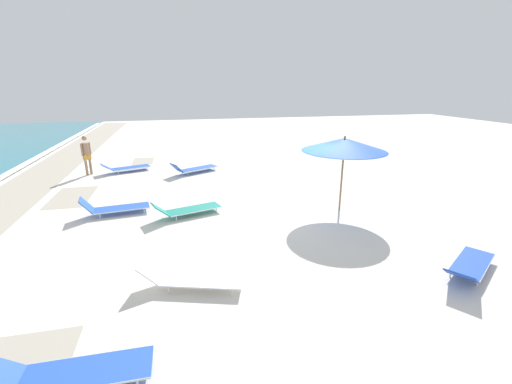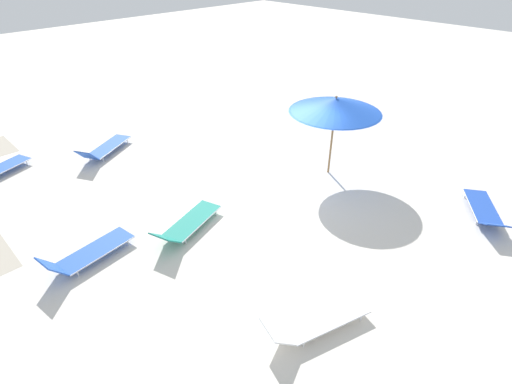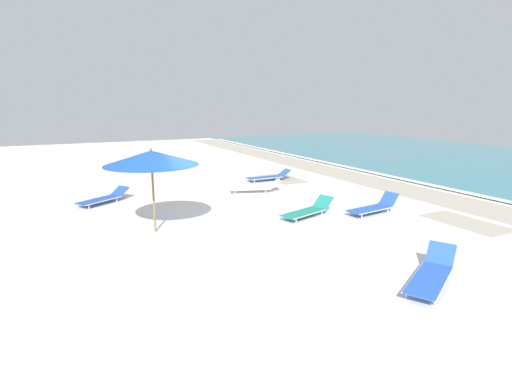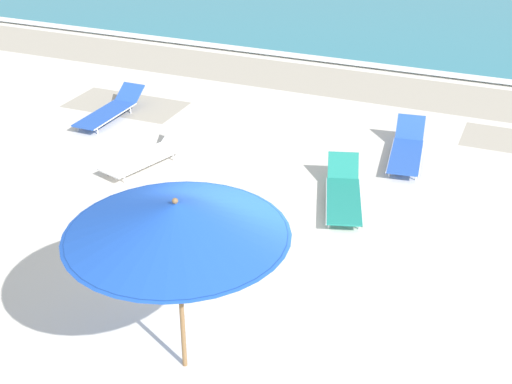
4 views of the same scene
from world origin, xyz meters
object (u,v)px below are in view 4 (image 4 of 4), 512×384
(beach_umbrella, at_px, (176,220))
(sun_lounger_mid_beach_solo, at_px, (110,110))
(sun_lounger_under_umbrella, at_px, (149,154))
(sun_lounger_mid_beach_pair_b, at_px, (407,150))
(sun_lounger_mid_beach_pair_a, at_px, (344,193))

(beach_umbrella, xyz_separation_m, sun_lounger_mid_beach_solo, (-5.42, 6.72, -1.96))
(sun_lounger_under_umbrella, relative_size, sun_lounger_mid_beach_pair_b, 1.05)
(sun_lounger_mid_beach_pair_a, bearing_deg, sun_lounger_mid_beach_solo, 145.90)
(sun_lounger_under_umbrella, height_order, sun_lounger_mid_beach_pair_b, sun_lounger_mid_beach_pair_b)
(beach_umbrella, xyz_separation_m, sun_lounger_mid_beach_pair_a, (0.66, 4.88, -1.95))
(sun_lounger_mid_beach_pair_a, xyz_separation_m, sun_lounger_mid_beach_pair_b, (0.67, 2.24, 0.01))
(beach_umbrella, bearing_deg, sun_lounger_mid_beach_solo, 128.91)
(sun_lounger_mid_beach_solo, xyz_separation_m, sun_lounger_mid_beach_pair_a, (6.08, -1.83, 0.01))
(sun_lounger_under_umbrella, relative_size, sun_lounger_mid_beach_solo, 0.99)
(sun_lounger_under_umbrella, height_order, sun_lounger_mid_beach_pair_a, sun_lounger_mid_beach_pair_a)
(sun_lounger_mid_beach_solo, bearing_deg, sun_lounger_mid_beach_pair_a, -16.11)
(sun_lounger_mid_beach_pair_b, bearing_deg, sun_lounger_under_umbrella, -162.80)
(sun_lounger_mid_beach_solo, height_order, sun_lounger_mid_beach_pair_b, sun_lounger_mid_beach_pair_b)
(sun_lounger_under_umbrella, xyz_separation_m, sun_lounger_mid_beach_solo, (-2.04, 1.76, -0.00))
(beach_umbrella, distance_m, sun_lounger_mid_beach_pair_a, 5.30)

